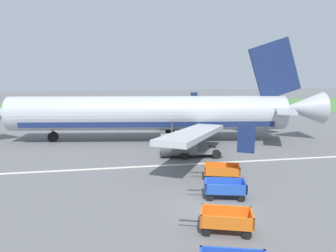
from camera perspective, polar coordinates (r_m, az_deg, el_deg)
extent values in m
plane|color=slate|center=(19.52, 8.05, -13.65)|extent=(220.00, 220.00, 0.00)
cube|color=#518442|center=(67.82, -5.09, 3.31)|extent=(220.00, 28.00, 0.06)
cube|color=silver|center=(26.91, 2.68, -6.88)|extent=(120.00, 0.36, 0.01)
cylinder|color=#B2B7BC|center=(35.17, -3.56, 2.34)|extent=(30.22, 7.87, 3.70)
cube|color=navy|center=(35.32, -3.54, 0.70)|extent=(27.23, 7.27, 0.56)
cone|color=#B2B7BC|center=(38.61, 22.83, 3.00)|extent=(4.95, 4.11, 3.52)
cube|color=#B2B7BC|center=(27.20, 4.68, -1.34)|extent=(8.76, 12.55, 1.35)
cube|color=navy|center=(21.25, 13.78, -2.16)|extent=(1.05, 0.72, 1.90)
cylinder|color=slate|center=(28.89, 1.86, -3.38)|extent=(3.46, 2.53, 2.10)
cube|color=#B2B7BC|center=(43.63, 2.19, 2.94)|extent=(5.65, 13.24, 1.35)
cube|color=navy|center=(50.21, 4.68, 4.92)|extent=(1.12, 0.46, 1.90)
cylinder|color=slate|center=(42.20, 0.67, 0.86)|extent=(3.46, 2.53, 2.10)
cube|color=navy|center=(37.11, 18.50, 9.60)|extent=(5.97, 1.19, 6.88)
cube|color=#B2B7BC|center=(34.44, 20.27, 2.59)|extent=(3.90, 5.46, 0.24)
cube|color=#B2B7BC|center=(40.40, 16.88, 3.77)|extent=(2.67, 5.43, 0.24)
cylinder|color=#4C4C51|center=(37.23, -19.91, -0.28)|extent=(0.20, 0.20, 2.04)
cylinder|color=black|center=(37.41, -19.82, -1.82)|extent=(1.15, 0.60, 1.10)
cylinder|color=#4C4C51|center=(33.26, 0.67, -0.83)|extent=(0.20, 0.20, 2.04)
cylinder|color=black|center=(33.47, 0.67, -2.55)|extent=(1.15, 0.60, 1.10)
cylinder|color=#4C4C51|center=(37.59, 0.37, 0.42)|extent=(0.20, 0.20, 2.04)
cylinder|color=black|center=(37.77, 0.37, -1.11)|extent=(1.15, 0.60, 1.10)
cube|color=orange|center=(16.45, 10.37, -16.57)|extent=(2.81, 2.12, 0.08)
cube|color=orange|center=(15.73, 10.48, -16.59)|extent=(2.40, 0.89, 0.55)
cube|color=orange|center=(16.90, 10.33, -14.63)|extent=(2.40, 0.89, 0.55)
cube|color=orange|center=(16.31, 6.03, -15.47)|extent=(0.54, 1.36, 0.55)
cube|color=orange|center=(16.41, 14.76, -15.59)|extent=(0.54, 1.36, 0.55)
cylinder|color=#2D2D33|center=(16.49, 3.84, -16.50)|extent=(0.97, 0.39, 0.08)
cylinder|color=black|center=(16.06, 6.88, -18.21)|extent=(0.47, 0.29, 0.44)
cylinder|color=black|center=(17.06, 7.00, -16.44)|extent=(0.47, 0.29, 0.44)
cylinder|color=black|center=(16.14, 13.91, -18.29)|extent=(0.47, 0.29, 0.44)
cylinder|color=black|center=(17.13, 13.55, -16.53)|extent=(0.47, 0.29, 0.44)
cube|color=#234CB2|center=(20.37, 10.12, -11.22)|extent=(2.76, 1.96, 0.08)
cube|color=#234CB2|center=(19.65, 10.35, -11.04)|extent=(2.45, 0.70, 0.55)
cube|color=#234CB2|center=(20.87, 9.96, -9.77)|extent=(2.45, 0.70, 0.55)
cube|color=#234CB2|center=(20.16, 6.70, -10.40)|extent=(0.43, 1.38, 0.55)
cube|color=#234CB2|center=(20.42, 13.55, -10.35)|extent=(0.43, 1.38, 0.55)
cylinder|color=#2D2D33|center=(20.27, 4.95, -11.33)|extent=(0.99, 0.32, 0.08)
cylinder|color=black|center=(19.87, 7.52, -12.52)|extent=(0.47, 0.26, 0.44)
cylinder|color=black|center=(20.90, 7.33, -11.35)|extent=(0.47, 0.26, 0.44)
cylinder|color=black|center=(20.07, 12.99, -12.45)|extent=(0.47, 0.26, 0.44)
cylinder|color=black|center=(21.10, 12.52, -11.30)|extent=(0.47, 0.26, 0.44)
cube|color=orange|center=(23.60, 9.57, -8.23)|extent=(2.80, 2.06, 0.08)
cube|color=orange|center=(22.89, 9.67, -7.98)|extent=(2.42, 0.82, 0.55)
cube|color=orange|center=(24.13, 9.52, -7.04)|extent=(2.42, 0.82, 0.55)
cube|color=orange|center=(23.47, 6.64, -7.45)|extent=(0.50, 1.37, 0.55)
cube|color=orange|center=(23.60, 12.53, -7.53)|extent=(0.50, 1.37, 0.55)
cylinder|color=#2D2D33|center=(23.59, 5.15, -8.24)|extent=(0.98, 0.36, 0.08)
cylinder|color=black|center=(23.12, 7.27, -9.23)|extent=(0.47, 0.28, 0.44)
cylinder|color=black|center=(24.18, 7.25, -8.37)|extent=(0.47, 0.28, 0.44)
cylinder|color=black|center=(23.22, 11.96, -9.29)|extent=(0.47, 0.28, 0.44)
cylinder|color=black|center=(24.28, 11.73, -8.42)|extent=(0.47, 0.28, 0.44)
cube|color=slate|center=(29.48, 6.58, -4.44)|extent=(3.27, 2.20, 0.20)
cube|color=#3370B7|center=(28.98, 2.77, -2.90)|extent=(1.88, 2.06, 1.50)
cube|color=#19232D|center=(28.86, 1.20, -2.64)|extent=(0.24, 1.61, 0.67)
cylinder|color=black|center=(28.38, 2.95, -5.16)|extent=(0.83, 0.38, 0.80)
cylinder|color=black|center=(30.03, 2.54, -4.31)|extent=(0.83, 0.38, 0.80)
cylinder|color=black|center=(28.88, 8.65, -4.99)|extent=(0.83, 0.38, 0.80)
cylinder|color=black|center=(30.50, 7.93, -4.18)|extent=(0.83, 0.38, 0.80)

